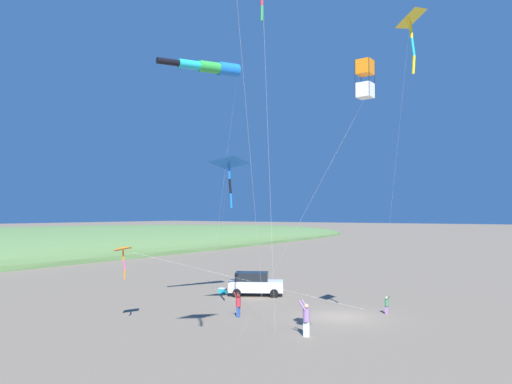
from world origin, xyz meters
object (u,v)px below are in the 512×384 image
person_child_grey_jacket (238,303)px  kite_delta_black_fish_shape (409,20)px  cooler_box (223,291)px  kite_windsock_magenta_far_left (211,67)px  person_adult_flyer (306,317)px  person_child_green_jacket (387,304)px  parked_car (255,283)px  kite_delta_long_streamer_left (229,163)px  kite_box_striped_overhead (365,79)px  kite_delta_teal_far_right (124,249)px

person_child_grey_jacket → kite_delta_black_fish_shape: (-11.42, 1.58, 15.12)m
cooler_box → kite_windsock_magenta_far_left: 18.30m
person_adult_flyer → person_child_grey_jacket: 6.14m
person_child_green_jacket → person_child_grey_jacket: 9.70m
parked_car → person_child_grey_jacket: (-3.74, 7.41, -0.08)m
person_child_grey_jacket → kite_windsock_magenta_far_left: 15.19m
cooler_box → kite_delta_long_streamer_left: (-6.33, 7.55, 9.50)m
person_child_green_jacket → kite_box_striped_overhead: size_ratio=0.10×
cooler_box → kite_box_striped_overhead: (-17.87, 14.09, 11.53)m
kite_delta_long_streamer_left → kite_windsock_magenta_far_left: 6.38m
person_child_green_jacket → kite_delta_black_fish_shape: 17.63m
person_child_grey_jacket → kite_windsock_magenta_far_left: (1.48, 1.01, 15.09)m
parked_car → cooler_box: (2.81, 0.59, -0.74)m
kite_delta_teal_far_right → kite_delta_long_streamer_left: 8.26m
cooler_box → kite_delta_black_fish_shape: kite_delta_black_fish_shape is taller
cooler_box → kite_delta_black_fish_shape: size_ratio=0.04×
kite_delta_long_streamer_left → kite_windsock_magenta_far_left: (1.27, 0.28, 6.25)m
kite_delta_teal_far_right → person_adult_flyer: bearing=-161.1°
person_adult_flyer → kite_delta_long_streamer_left: kite_delta_long_streamer_left is taller
person_child_grey_jacket → kite_delta_teal_far_right: bearing=50.5°
cooler_box → person_adult_flyer: size_ratio=0.33×
kite_delta_teal_far_right → kite_box_striped_overhead: size_ratio=1.05×
person_child_green_jacket → cooler_box: bearing=-2.6°
kite_delta_long_streamer_left → kite_delta_black_fish_shape: 13.25m
person_child_grey_jacket → kite_delta_long_streamer_left: 8.87m
parked_car → person_adult_flyer: bearing=135.9°
kite_delta_teal_far_right → kite_windsock_magenta_far_left: kite_windsock_magenta_far_left is taller
cooler_box → kite_box_striped_overhead: kite_box_striped_overhead is taller
kite_delta_long_streamer_left → kite_delta_black_fish_shape: size_ratio=0.62×
person_adult_flyer → kite_box_striped_overhead: 13.17m
parked_car → person_child_grey_jacket: parked_car is taller
person_child_green_jacket → person_child_grey_jacket: (7.45, 6.20, 0.19)m
cooler_box → person_child_green_jacket: size_ratio=0.50×
person_child_grey_jacket → kite_windsock_magenta_far_left: size_ratio=0.10×
person_child_green_jacket → kite_box_striped_overhead: 17.86m
kite_delta_teal_far_right → person_child_grey_jacket: bearing=-129.5°
kite_windsock_magenta_far_left → person_child_grey_jacket: bearing=-145.6°
kite_delta_long_streamer_left → person_child_green_jacket: bearing=-137.9°
kite_delta_long_streamer_left → kite_delta_black_fish_shape: (-11.63, 0.85, 6.28)m
parked_car → kite_windsock_magenta_far_left: bearing=105.0°
person_child_grey_jacket → kite_box_striped_overhead: size_ratio=0.13×
person_adult_flyer → kite_delta_teal_far_right: size_ratio=0.15×
person_child_grey_jacket → kite_delta_long_streamer_left: size_ratio=0.16×
person_child_green_jacket → kite_delta_teal_far_right: (11.93, 11.62, 3.74)m
parked_car → kite_delta_black_fish_shape: kite_delta_black_fish_shape is taller
person_child_green_jacket → person_child_grey_jacket: bearing=39.7°
parked_car → kite_delta_teal_far_right: kite_delta_teal_far_right is taller
person_adult_flyer → kite_delta_long_streamer_left: size_ratio=0.19×
kite_delta_long_streamer_left → parked_car: bearing=-66.6°
parked_car → kite_windsock_magenta_far_left: 17.35m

